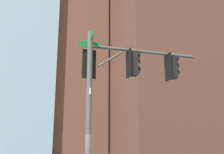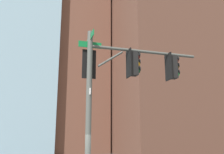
{
  "view_description": "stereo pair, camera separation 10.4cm",
  "coord_description": "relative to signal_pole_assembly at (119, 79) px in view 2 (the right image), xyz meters",
  "views": [
    {
      "loc": [
        3.08,
        8.93,
        2.34
      ],
      "look_at": [
        -0.47,
        -0.29,
        4.7
      ],
      "focal_mm": 41.75,
      "sensor_mm": 36.0,
      "label": 1
    },
    {
      "loc": [
        2.98,
        8.97,
        2.34
      ],
      "look_at": [
        -0.47,
        -0.29,
        4.7
      ],
      "focal_mm": 41.75,
      "sensor_mm": 36.0,
      "label": 2
    }
  ],
  "objects": [
    {
      "name": "signal_pole_assembly",
      "position": [
        0.0,
        0.0,
        0.0
      ],
      "size": [
        5.12,
        1.21,
        6.49
      ],
      "rotation": [
        0.0,
        0.0,
        3.08
      ],
      "color": "#4C514C",
      "rests_on": "ground_plane"
    },
    {
      "name": "building_brick_midblock",
      "position": [
        -23.63,
        -31.26,
        15.74
      ],
      "size": [
        23.36,
        18.25,
        40.84
      ],
      "primitive_type": "cube",
      "color": "brown",
      "rests_on": "ground_plane"
    },
    {
      "name": "building_brick_nearside",
      "position": [
        1.23,
        -43.34,
        12.84
      ],
      "size": [
        25.7,
        21.34,
        35.03
      ],
      "primitive_type": "cube",
      "color": "brown",
      "rests_on": "ground_plane"
    },
    {
      "name": "building_brick_farside",
      "position": [
        -32.88,
        -42.07,
        11.49
      ],
      "size": [
        22.16,
        14.62,
        32.34
      ],
      "primitive_type": "cube",
      "color": "brown",
      "rests_on": "ground_plane"
    }
  ]
}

